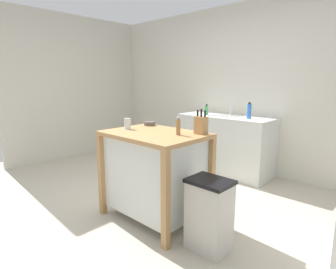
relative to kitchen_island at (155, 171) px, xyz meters
name	(u,v)px	position (x,y,z in m)	size (l,w,h in m)	color
ground_plane	(141,209)	(-0.24, 0.01, -0.51)	(6.38, 6.38, 0.00)	#BCB29E
wall_back	(241,89)	(-0.24, 2.16, 0.79)	(5.38, 0.10, 2.60)	beige
wall_left	(77,88)	(-2.93, 0.79, 0.79)	(0.10, 2.75, 2.60)	beige
kitchen_island	(155,171)	(0.00, 0.00, 0.00)	(1.01, 0.72, 0.92)	#AD7F4C
knife_block	(201,125)	(0.38, 0.26, 0.50)	(0.11, 0.09, 0.24)	#AD7F4C
bowl_stoneware_deep	(150,123)	(-0.36, 0.27, 0.43)	(0.13, 0.13, 0.04)	#564C47
drinking_cup	(127,124)	(-0.36, -0.06, 0.46)	(0.07, 0.07, 0.11)	silver
pepper_grinder	(178,126)	(0.26, 0.07, 0.49)	(0.04, 0.04, 0.18)	#9E7042
trash_bin	(209,215)	(0.74, -0.08, -0.20)	(0.36, 0.28, 0.63)	#B7B2A8
sink_counter	(225,144)	(-0.29, 1.81, -0.06)	(1.46, 0.60, 0.89)	silver
sink_faucet	(231,108)	(-0.29, 1.95, 0.49)	(0.02, 0.02, 0.22)	#B7BCC1
bottle_spray_cleaner	(249,111)	(0.11, 1.78, 0.49)	(0.06, 0.06, 0.23)	blue
bottle_hand_soap	(207,110)	(-0.60, 1.73, 0.46)	(0.05, 0.05, 0.17)	green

